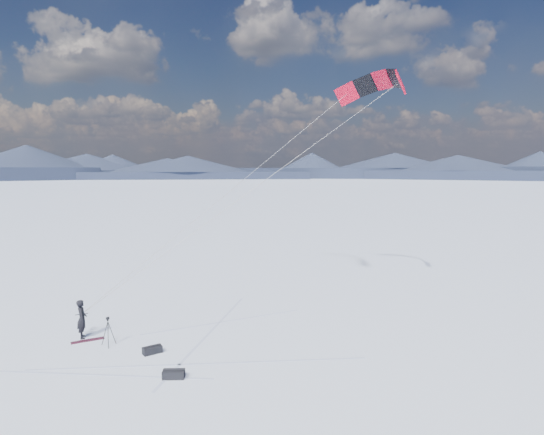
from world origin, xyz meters
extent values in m
plane|color=white|center=(0.00, 0.00, 0.00)|extent=(1800.00, 1800.00, 0.00)
cube|color=black|center=(199.52, 250.19, 3.11)|extent=(145.33, 128.71, 6.22)
cone|color=black|center=(199.52, 250.19, 6.22)|extent=(89.94, 89.94, 8.00)
cube|color=black|center=(116.91, 297.88, 3.11)|extent=(156.07, 96.69, 6.22)
cone|color=black|center=(116.91, 297.88, 6.22)|extent=(82.96, 82.96, 8.00)
cube|color=black|center=(23.91, 319.11, 3.11)|extent=(152.94, 56.08, 6.22)
cone|color=black|center=(23.91, 319.11, 6.22)|extent=(68.60, 68.60, 8.00)
cube|color=black|center=(-71.21, 311.98, 3.11)|extent=(156.25, 77.25, 6.22)
cone|color=black|center=(-71.21, 311.98, 6.22)|extent=(76.64, 76.64, 8.00)
cube|color=#A7B2D5|center=(-3.30, -1.70, 0.00)|extent=(3.52, 7.29, 0.01)
cube|color=#A7B2D5|center=(-1.60, 0.60, 0.00)|extent=(6.45, 7.79, 0.01)
cube|color=#A7B2D5|center=(0.10, 2.90, 0.00)|extent=(11.66, 3.07, 0.01)
imported|color=black|center=(-1.33, 1.95, 0.00)|extent=(0.54, 0.72, 1.77)
cube|color=maroon|center=(-1.03, 1.52, 0.02)|extent=(1.41, 0.68, 0.04)
cylinder|color=black|center=(0.14, 0.84, 0.55)|extent=(0.31, 0.24, 1.10)
cylinder|color=black|center=(-0.16, 0.81, 0.55)|extent=(0.34, 0.17, 1.10)
cylinder|color=black|center=(0.02, 0.57, 0.55)|extent=(0.06, 0.36, 1.10)
cylinder|color=black|center=(0.00, 0.74, 0.93)|extent=(0.03, 0.03, 0.33)
cube|color=black|center=(0.00, 0.74, 1.15)|extent=(0.09, 0.09, 0.05)
cube|color=black|center=(0.00, 0.74, 1.23)|extent=(0.15, 0.14, 0.09)
cylinder|color=black|center=(0.00, 0.83, 1.23)|extent=(0.07, 0.09, 0.07)
cube|color=black|center=(1.92, -0.45, 0.15)|extent=(0.86, 0.64, 0.29)
cylinder|color=black|center=(1.92, -0.45, 0.31)|extent=(0.71, 0.36, 0.07)
cube|color=black|center=(2.85, -2.90, 0.15)|extent=(0.85, 0.51, 0.30)
cylinder|color=black|center=(2.85, -2.90, 0.32)|extent=(0.76, 0.21, 0.09)
cube|color=red|center=(15.21, 4.67, 12.44)|extent=(1.16, 1.33, 1.54)
cube|color=black|center=(15.45, 5.88, 12.85)|extent=(0.74, 1.47, 1.31)
cube|color=red|center=(15.25, 7.19, 12.99)|extent=(1.10, 1.45, 1.04)
cube|color=black|center=(14.66, 8.38, 12.85)|extent=(1.44, 1.27, 1.31)
cube|color=red|center=(13.77, 9.24, 12.44)|extent=(1.67, 0.91, 1.54)
cylinder|color=gray|center=(6.94, 3.31, 6.78)|extent=(16.55, 2.74, 11.35)
cylinder|color=gray|center=(6.22, 5.59, 6.78)|extent=(15.11, 7.31, 11.35)
cylinder|color=black|center=(-1.33, 1.95, 1.11)|extent=(0.53, 0.19, 0.03)
camera|label=1|loc=(3.43, -19.28, 7.71)|focal=30.00mm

